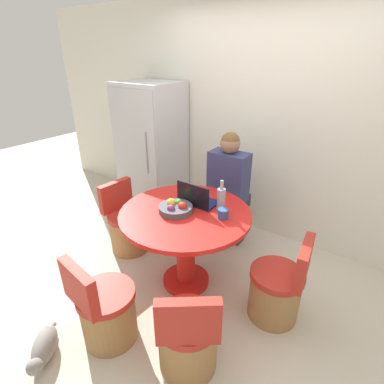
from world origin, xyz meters
name	(u,v)px	position (x,y,z in m)	size (l,w,h in m)	color
ground_plane	(184,295)	(0.00, 0.00, 0.00)	(12.00, 12.00, 0.00)	beige
wall_back	(264,124)	(0.00, 1.49, 1.30)	(7.00, 0.06, 2.60)	silver
refrigerator	(152,150)	(-1.35, 1.12, 0.85)	(0.74, 0.66, 1.70)	silver
dining_table	(185,231)	(-0.09, 0.16, 0.58)	(1.14, 1.14, 0.78)	red
chair_near_right_corner	(188,339)	(0.43, -0.52, 0.27)	(0.50, 0.50, 0.77)	#9E7042
chair_left_side	(128,228)	(-0.94, 0.23, 0.27)	(0.44, 0.43, 0.77)	#9E7042
chair_right_side	(277,291)	(0.75, 0.27, 0.27)	(0.45, 0.44, 0.77)	#9E7042
chair_near_camera	(106,312)	(-0.21, -0.69, 0.27)	(0.44, 0.45, 0.77)	#9E7042
person_seated	(230,187)	(-0.09, 0.95, 0.72)	(0.40, 0.37, 1.32)	#2D2D38
laptop	(197,199)	(-0.09, 0.34, 0.82)	(0.33, 0.22, 0.21)	#141947
fruit_bowl	(176,208)	(-0.16, 0.11, 0.81)	(0.29, 0.29, 0.10)	#4C4C56
coffee_cup	(223,214)	(0.23, 0.25, 0.82)	(0.09, 0.09, 0.08)	#2D4C84
bottle	(221,199)	(0.14, 0.36, 0.89)	(0.07, 0.07, 0.28)	#9999A3
cat	(44,347)	(-0.46, -1.07, 0.10)	(0.34, 0.37, 0.18)	gray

